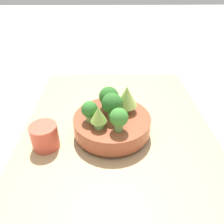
% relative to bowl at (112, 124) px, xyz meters
% --- Properties ---
extents(ground_plane, '(6.00, 6.00, 0.00)m').
position_rel_bowl_xyz_m(ground_plane, '(0.04, 0.02, -0.08)').
color(ground_plane, beige).
extents(table, '(1.02, 0.66, 0.04)m').
position_rel_bowl_xyz_m(table, '(0.04, 0.02, -0.06)').
color(table, tan).
rests_on(table, ground_plane).
extents(bowl, '(0.26, 0.26, 0.07)m').
position_rel_bowl_xyz_m(bowl, '(0.00, 0.00, 0.00)').
color(bowl, brown).
rests_on(bowl, table).
extents(broccoli_floret_left, '(0.07, 0.07, 0.08)m').
position_rel_bowl_xyz_m(broccoli_floret_left, '(-0.06, -0.01, 0.07)').
color(broccoli_floret_left, '#7AB256').
rests_on(broccoli_floret_left, bowl).
extents(broccoli_floret_right, '(0.06, 0.06, 0.08)m').
position_rel_bowl_xyz_m(broccoli_floret_right, '(0.07, 0.01, 0.07)').
color(broccoli_floret_right, '#6BA34C').
rests_on(broccoli_floret_right, bowl).
extents(romanesco_piece_far, '(0.07, 0.07, 0.09)m').
position_rel_bowl_xyz_m(romanesco_piece_far, '(-0.03, 0.05, 0.09)').
color(romanesco_piece_far, '#6BA34C').
rests_on(romanesco_piece_far, bowl).
extents(broccoli_floret_front, '(0.05, 0.05, 0.07)m').
position_rel_bowl_xyz_m(broccoli_floret_front, '(0.02, -0.07, 0.07)').
color(broccoli_floret_front, '#7AB256').
rests_on(broccoli_floret_front, bowl).
extents(broccoli_floret_center, '(0.07, 0.07, 0.09)m').
position_rel_bowl_xyz_m(broccoli_floret_center, '(-0.00, -0.00, 0.08)').
color(broccoli_floret_center, '#6BA34C').
rests_on(broccoli_floret_center, bowl).
extents(romanesco_piece_near, '(0.05, 0.05, 0.08)m').
position_rel_bowl_xyz_m(romanesco_piece_near, '(0.06, -0.04, 0.07)').
color(romanesco_piece_near, '#6BA34C').
rests_on(romanesco_piece_near, bowl).
extents(cup, '(0.08, 0.08, 0.08)m').
position_rel_bowl_xyz_m(cup, '(0.06, -0.21, 0.00)').
color(cup, '#C64C38').
rests_on(cup, table).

